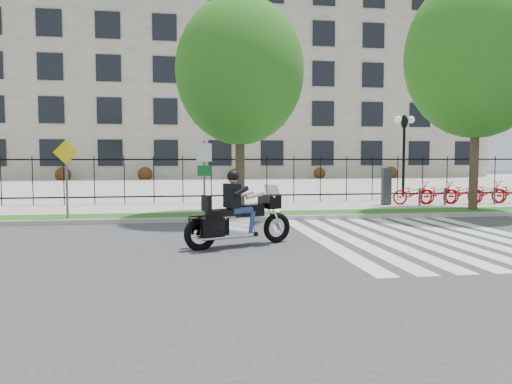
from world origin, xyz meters
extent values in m
plane|color=#323234|center=(0.00, 0.00, 0.00)|extent=(120.00, 120.00, 0.00)
cube|color=#A09E96|center=(0.00, 4.10, 0.07)|extent=(60.00, 0.20, 0.15)
cube|color=#1D5615|center=(0.00, 4.95, 0.07)|extent=(60.00, 1.50, 0.15)
cube|color=#AFADA4|center=(0.00, 7.45, 0.07)|extent=(60.00, 3.50, 0.15)
cube|color=#AFADA4|center=(0.00, 25.00, 0.05)|extent=(80.00, 34.00, 0.10)
cube|color=gray|center=(0.00, 45.00, 10.00)|extent=(60.00, 20.00, 20.00)
cylinder|color=black|center=(10.00, 12.00, 2.00)|extent=(0.14, 0.14, 4.00)
cylinder|color=black|center=(10.00, 12.00, 3.90)|extent=(0.06, 0.70, 0.70)
sphere|color=white|center=(9.65, 12.00, 4.00)|extent=(0.36, 0.36, 0.36)
sphere|color=white|center=(10.35, 12.00, 4.00)|extent=(0.36, 0.36, 0.36)
cylinder|color=#392B1F|center=(0.71, 4.95, 1.93)|extent=(0.32, 0.32, 3.56)
ellipsoid|color=#1C6216|center=(0.71, 4.95, 5.01)|extent=(4.35, 4.35, 5.00)
cylinder|color=#392B1F|center=(9.42, 4.95, 2.19)|extent=(0.32, 0.32, 4.07)
ellipsoid|color=#1C6216|center=(9.42, 4.95, 5.78)|extent=(5.21, 5.21, 5.99)
cube|color=#2D2D33|center=(7.00, 7.20, 0.90)|extent=(0.35, 0.25, 1.50)
imported|color=#B50001|center=(8.20, 7.20, 0.63)|extent=(1.81, 0.63, 0.95)
cylinder|color=#2D2D33|center=(8.20, 6.70, 0.50)|extent=(0.08, 0.08, 0.70)
imported|color=#B50001|center=(9.30, 7.20, 0.63)|extent=(1.81, 0.63, 0.95)
cylinder|color=#2D2D33|center=(9.30, 6.70, 0.50)|extent=(0.08, 0.08, 0.70)
imported|color=#B50001|center=(10.40, 7.20, 0.63)|extent=(1.81, 0.63, 0.95)
cylinder|color=#2D2D33|center=(10.40, 6.70, 0.50)|extent=(0.08, 0.08, 0.70)
imported|color=#B50001|center=(11.50, 7.20, 0.63)|extent=(1.81, 0.63, 0.95)
cylinder|color=#2D2D33|center=(11.50, 6.70, 0.50)|extent=(0.08, 0.08, 0.70)
imported|color=#B50001|center=(12.60, 7.20, 0.63)|extent=(1.81, 0.63, 0.95)
cylinder|color=#59595B|center=(-0.53, 4.60, 1.40)|extent=(0.07, 0.07, 2.50)
cube|color=white|center=(-0.53, 4.56, 2.25)|extent=(0.50, 0.03, 0.60)
cube|color=#0C6626|center=(-0.53, 4.56, 1.65)|extent=(0.45, 0.03, 0.35)
cylinder|color=#59595B|center=(-4.91, 4.60, 1.35)|extent=(0.07, 0.07, 2.40)
cube|color=yellow|center=(-4.91, 4.56, 2.25)|extent=(0.78, 0.03, 0.78)
torus|color=black|center=(1.00, -0.09, 0.36)|extent=(0.74, 0.39, 0.74)
torus|color=black|center=(-0.91, -0.81, 0.36)|extent=(0.79, 0.43, 0.78)
cube|color=black|center=(0.80, -0.16, 1.02)|extent=(0.51, 0.67, 0.32)
cube|color=#26262B|center=(0.87, -0.14, 1.27)|extent=(0.34, 0.56, 0.33)
cube|color=silver|center=(-0.01, -0.47, 0.48)|extent=(0.73, 0.57, 0.43)
cube|color=black|center=(0.30, -0.35, 0.84)|extent=(0.68, 0.55, 0.28)
cube|color=black|center=(-0.36, -0.60, 0.82)|extent=(0.84, 0.63, 0.15)
cube|color=black|center=(-0.76, -0.75, 1.05)|extent=(0.23, 0.38, 0.36)
cube|color=black|center=(-0.64, -1.05, 0.54)|extent=(0.56, 0.35, 0.43)
cube|color=black|center=(-0.87, -0.45, 0.54)|extent=(0.56, 0.35, 0.43)
cube|color=black|center=(-0.16, -0.52, 1.20)|extent=(0.39, 0.49, 0.56)
sphere|color=tan|center=(-0.13, -0.51, 1.61)|extent=(0.25, 0.25, 0.25)
sphere|color=black|center=(-0.13, -0.51, 1.65)|extent=(0.29, 0.29, 0.29)
camera|label=1|loc=(-1.38, -12.03, 2.09)|focal=35.00mm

